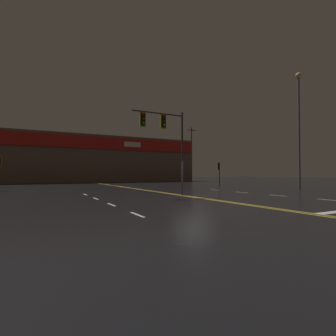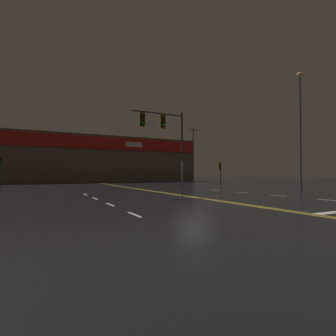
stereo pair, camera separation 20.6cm
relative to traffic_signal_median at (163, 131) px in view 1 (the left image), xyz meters
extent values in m
plane|color=black|center=(1.51, -1.40, -4.51)|extent=(200.00, 200.00, 0.00)
cube|color=gold|center=(1.36, -1.40, -4.51)|extent=(0.12, 60.00, 0.01)
cube|color=gold|center=(1.66, -1.40, -4.51)|extent=(0.12, 60.00, 0.01)
cube|color=silver|center=(-4.48, -6.80, -4.51)|extent=(0.12, 1.40, 0.01)
cube|color=silver|center=(-4.48, -3.20, -4.51)|extent=(0.12, 1.40, 0.01)
cube|color=silver|center=(-4.48, 0.40, -4.51)|extent=(0.12, 1.40, 0.01)
cube|color=silver|center=(-4.48, 4.00, -4.51)|extent=(0.12, 1.40, 0.01)
cube|color=silver|center=(7.50, -6.80, -4.51)|extent=(0.12, 1.40, 0.01)
cube|color=silver|center=(7.50, -3.20, -4.51)|extent=(0.12, 1.40, 0.01)
cube|color=silver|center=(7.50, 0.40, -4.51)|extent=(0.12, 1.40, 0.01)
cube|color=silver|center=(7.50, 4.00, -4.51)|extent=(0.12, 1.40, 0.01)
cylinder|color=#38383D|center=(1.52, 0.01, -1.54)|extent=(0.14, 0.14, 5.94)
cylinder|color=#38383D|center=(-0.38, 0.01, 1.18)|extent=(3.80, 0.10, 0.10)
cube|color=black|center=(0.00, 0.01, 0.64)|extent=(0.28, 0.24, 0.84)
cube|color=gold|center=(0.00, 0.01, 0.64)|extent=(0.42, 0.08, 0.99)
sphere|color=#500705|center=(0.00, -0.15, 0.89)|extent=(0.17, 0.17, 0.17)
sphere|color=#543707|center=(0.00, -0.15, 0.64)|extent=(0.17, 0.17, 0.17)
sphere|color=green|center=(0.00, -0.15, 0.38)|extent=(0.17, 0.17, 0.17)
cube|color=black|center=(-1.52, 0.01, 0.64)|extent=(0.28, 0.24, 0.84)
cube|color=gold|center=(-1.52, 0.01, 0.64)|extent=(0.42, 0.08, 0.99)
sphere|color=#500705|center=(-1.52, -0.15, 0.89)|extent=(0.17, 0.17, 0.17)
sphere|color=#543707|center=(-1.52, -0.15, 0.64)|extent=(0.17, 0.17, 0.17)
sphere|color=green|center=(-1.52, -0.15, 0.38)|extent=(0.17, 0.17, 0.17)
cylinder|color=#38383D|center=(13.99, 11.43, -3.00)|extent=(0.13, 0.13, 3.03)
cube|color=black|center=(13.99, 11.61, -1.96)|extent=(0.28, 0.24, 0.84)
cube|color=gold|center=(13.99, 11.61, -1.96)|extent=(0.42, 0.08, 0.99)
sphere|color=#500705|center=(13.99, 11.45, -1.71)|extent=(0.17, 0.17, 0.17)
sphere|color=#543707|center=(13.99, 11.45, -1.96)|extent=(0.17, 0.17, 0.17)
sphere|color=green|center=(13.99, 11.45, -2.21)|extent=(0.17, 0.17, 0.17)
cylinder|color=#59595E|center=(15.68, 0.98, 1.13)|extent=(0.20, 0.20, 11.29)
sphere|color=#F9D17A|center=(15.68, 0.98, 6.94)|extent=(0.56, 0.56, 0.56)
cube|color=brown|center=(1.51, 35.49, -0.25)|extent=(40.78, 10.00, 8.54)
cube|color=red|center=(1.51, 30.39, 2.53)|extent=(39.97, 0.20, 2.13)
cube|color=white|center=(8.65, 30.34, 2.53)|extent=(3.20, 0.16, 0.90)
cylinder|color=#4C3828|center=(22.46, 31.45, 1.27)|extent=(0.26, 0.26, 11.58)
cube|color=#4C3828|center=(22.46, 31.45, 6.46)|extent=(2.20, 0.12, 0.12)
camera|label=1|loc=(-8.01, -16.09, -2.98)|focal=28.00mm
camera|label=2|loc=(-7.83, -16.19, -2.98)|focal=28.00mm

